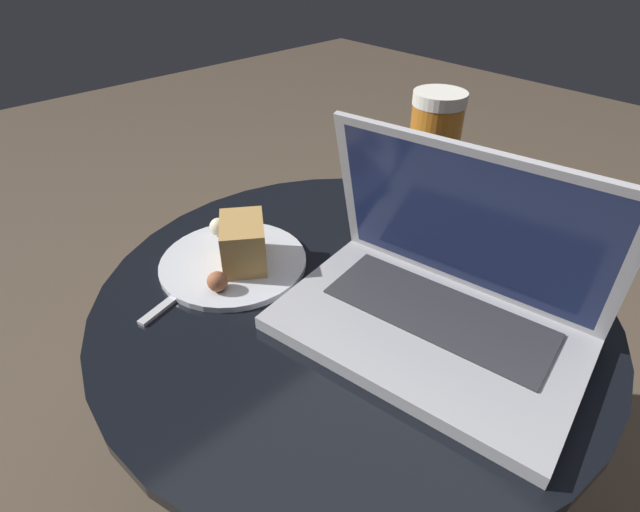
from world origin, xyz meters
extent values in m
plane|color=brown|center=(0.00, 0.00, 0.00)|extent=(6.00, 6.00, 0.00)
cylinder|color=#9E9EA3|center=(0.00, 0.00, 0.01)|extent=(0.38, 0.38, 0.01)
cylinder|color=#9E9EA3|center=(0.00, 0.00, 0.27)|extent=(0.09, 0.09, 0.51)
cylinder|color=black|center=(0.00, 0.00, 0.53)|extent=(0.70, 0.70, 0.02)
cube|color=#B2B2B7|center=(0.12, 0.00, 0.55)|extent=(0.39, 0.28, 0.02)
cube|color=#333338|center=(0.12, 0.03, 0.56)|extent=(0.29, 0.15, 0.00)
cube|color=#B2B2B7|center=(0.11, 0.08, 0.67)|extent=(0.36, 0.12, 0.21)
cube|color=#19234C|center=(0.11, 0.08, 0.66)|extent=(0.33, 0.11, 0.19)
cylinder|color=#C6701E|center=(-0.03, 0.20, 0.64)|extent=(0.07, 0.07, 0.21)
cylinder|color=white|center=(-0.03, 0.20, 0.76)|extent=(0.08, 0.08, 0.02)
cylinder|color=silver|center=(-0.16, -0.08, 0.55)|extent=(0.21, 0.21, 0.01)
cube|color=tan|center=(-0.15, -0.07, 0.58)|extent=(0.11, 0.10, 0.07)
sphere|color=beige|center=(-0.23, -0.06, 0.56)|extent=(0.03, 0.03, 0.03)
sphere|color=#9E5B38|center=(-0.12, -0.14, 0.56)|extent=(0.03, 0.03, 0.03)
cube|color=silver|center=(-0.15, -0.19, 0.54)|extent=(0.04, 0.11, 0.00)
cube|color=silver|center=(-0.17, -0.11, 0.54)|extent=(0.04, 0.05, 0.00)
camera|label=1|loc=(0.36, -0.39, 0.98)|focal=28.00mm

